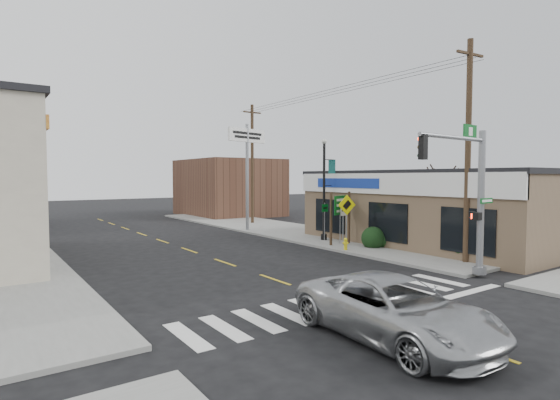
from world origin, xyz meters
TOP-DOWN VIEW (x-y plane):
  - ground at (0.00, 0.00)m, footprint 140.00×140.00m
  - sidewalk_right at (9.00, 13.00)m, footprint 6.00×38.00m
  - center_line at (0.00, 8.00)m, footprint 0.12×56.00m
  - crosswalk at (0.00, 0.40)m, footprint 11.00×2.20m
  - thrift_store at (14.50, 6.00)m, footprint 12.00×14.00m
  - bldg_distant_right at (12.00, 30.00)m, footprint 8.00×10.00m
  - suv at (-1.07, -2.61)m, footprint 2.67×5.38m
  - traffic_signal_pole at (6.00, -0.17)m, footprint 4.44×0.37m
  - guide_sign at (7.41, 8.42)m, footprint 1.66×0.14m
  - fire_hydrant at (6.30, 6.83)m, footprint 0.20×0.20m
  - ped_crossing_sign at (7.03, 7.54)m, footprint 1.08×0.08m
  - lamp_post at (7.85, 10.26)m, footprint 0.77×0.61m
  - dance_center_sign at (6.50, 16.98)m, footprint 3.49×0.22m
  - bare_tree at (9.28, 3.30)m, footprint 2.51×2.51m
  - shrub_front at (9.14, 1.93)m, footprint 1.36×1.36m
  - shrub_back at (8.17, 6.71)m, footprint 1.24×1.24m
  - utility_pole_near at (8.47, 1.53)m, footprint 1.67×0.25m
  - utility_pole_far at (9.36, 21.00)m, footprint 1.66×0.25m

SIDE VIEW (x-z plane):
  - ground at x=0.00m, z-range 0.00..0.00m
  - center_line at x=0.00m, z-range 0.00..0.01m
  - crosswalk at x=0.00m, z-range 0.00..0.01m
  - sidewalk_right at x=9.00m, z-range 0.00..0.13m
  - fire_hydrant at x=6.30m, z-range 0.16..0.78m
  - shrub_back at x=8.17m, z-range 0.13..1.06m
  - shrub_front at x=9.14m, z-range 0.13..1.15m
  - suv at x=-1.07m, z-range 0.00..1.47m
  - thrift_store at x=14.50m, z-range 0.00..4.00m
  - guide_sign at x=7.41m, z-range 0.55..3.45m
  - ped_crossing_sign at x=7.03m, z-range 0.64..3.42m
  - bldg_distant_right at x=12.00m, z-range 0.00..5.60m
  - traffic_signal_pole at x=6.00m, z-range 0.67..6.30m
  - lamp_post at x=7.85m, z-range 0.60..6.56m
  - bare_tree at x=9.28m, z-range 1.57..6.60m
  - utility_pole_far at x=9.36m, z-range 0.25..9.80m
  - utility_pole_near at x=8.47m, z-range 0.25..9.88m
  - dance_center_sign at x=6.50m, z-range 1.95..9.35m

